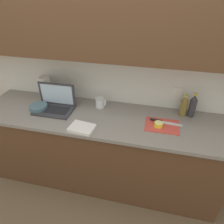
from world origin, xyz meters
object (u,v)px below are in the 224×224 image
object	(u,v)px
lemon_half_cut	(159,124)
paper_towel_roll	(46,88)
knife	(160,121)
bottle_green_soda	(184,106)
measuring_cup	(100,103)
bowl_white	(38,108)
bottle_oil_tall	(193,106)
cutting_board	(162,125)
laptop	(55,104)

from	to	relation	value
lemon_half_cut	paper_towel_roll	world-z (taller)	paper_towel_roll
knife	bottle_green_soda	world-z (taller)	bottle_green_soda
measuring_cup	bowl_white	bearing A→B (deg)	-161.54
lemon_half_cut	bottle_oil_tall	bearing A→B (deg)	40.10
cutting_board	laptop	bearing A→B (deg)	177.41
measuring_cup	paper_towel_roll	bearing A→B (deg)	174.93
bottle_oil_tall	knife	bearing A→B (deg)	-147.53
bottle_green_soda	paper_towel_roll	bearing A→B (deg)	179.23
bowl_white	paper_towel_roll	xyz separation A→B (m)	(-0.04, 0.26, 0.10)
bottle_green_soda	knife	bearing A→B (deg)	-138.62
laptop	measuring_cup	size ratio (longest dim) A/B	3.38
laptop	bowl_white	world-z (taller)	laptop
cutting_board	bottle_oil_tall	distance (m)	0.37
cutting_board	bowl_white	bearing A→B (deg)	-179.69
bowl_white	bottle_oil_tall	bearing A→B (deg)	8.93
knife	cutting_board	bearing A→B (deg)	-66.16
cutting_board	lemon_half_cut	xyz separation A→B (m)	(-0.03, -0.02, 0.02)
bottle_oil_tall	measuring_cup	xyz separation A→B (m)	(-0.91, -0.04, -0.06)
bottle_green_soda	bottle_oil_tall	bearing A→B (deg)	0.00
knife	lemon_half_cut	world-z (taller)	lemon_half_cut
paper_towel_roll	knife	bearing A→B (deg)	-9.03
laptop	bottle_oil_tall	bearing A→B (deg)	7.04
cutting_board	bowl_white	world-z (taller)	bowl_white
measuring_cup	paper_towel_roll	distance (m)	0.64
lemon_half_cut	bottle_oil_tall	world-z (taller)	bottle_oil_tall
knife	measuring_cup	world-z (taller)	measuring_cup
paper_towel_roll	bottle_green_soda	bearing A→B (deg)	-0.77
laptop	measuring_cup	xyz separation A→B (m)	(0.44, 0.14, -0.01)
laptop	paper_towel_roll	distance (m)	0.29
lemon_half_cut	cutting_board	bearing A→B (deg)	34.83
bottle_oil_tall	paper_towel_roll	distance (m)	1.55
bottle_oil_tall	bowl_white	world-z (taller)	bottle_oil_tall
lemon_half_cut	bottle_oil_tall	size ratio (longest dim) A/B	0.31
cutting_board	measuring_cup	world-z (taller)	measuring_cup
bowl_white	bottle_green_soda	bearing A→B (deg)	9.41
knife	lemon_half_cut	bearing A→B (deg)	-97.33
laptop	measuring_cup	distance (m)	0.46
measuring_cup	laptop	bearing A→B (deg)	-161.66
cutting_board	bottle_green_soda	size ratio (longest dim) A/B	1.36
bottle_green_soda	bowl_white	distance (m)	1.45
bottle_oil_tall	bowl_white	distance (m)	1.53
bottle_oil_tall	bowl_white	bearing A→B (deg)	-171.07
measuring_cup	bowl_white	distance (m)	0.63
measuring_cup	bowl_white	world-z (taller)	measuring_cup
knife	bottle_green_soda	bearing A→B (deg)	46.68
lemon_half_cut	paper_towel_roll	distance (m)	1.28
laptop	paper_towel_roll	xyz separation A→B (m)	(-0.20, 0.20, 0.06)
laptop	bowl_white	xyz separation A→B (m)	(-0.16, -0.06, -0.03)
bowl_white	cutting_board	bearing A→B (deg)	0.31
laptop	knife	world-z (taller)	laptop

